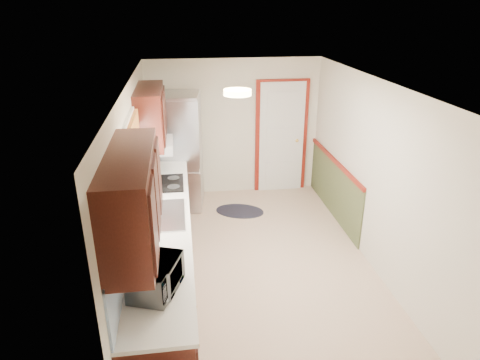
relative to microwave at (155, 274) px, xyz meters
name	(u,v)px	position (x,y,z in m)	size (l,w,h in m)	color
room_shell	(260,183)	(1.20, 1.62, 0.09)	(3.20, 5.20, 2.52)	#C5A78B
kitchen_run	(159,230)	(-0.04, 1.33, -0.30)	(0.63, 4.00, 2.20)	#36110C
back_wall_trim	(292,148)	(2.19, 3.83, -0.22)	(1.12, 2.30, 2.08)	maroon
ceiling_fixture	(237,92)	(0.90, 1.42, 1.25)	(0.30, 0.30, 0.06)	#FFD88C
microwave	(155,274)	(0.00, 0.00, 0.00)	(0.51, 0.28, 0.35)	white
refrigerator	(176,152)	(0.18, 3.67, -0.15)	(0.89, 0.85, 1.92)	#B7B7BC
rug	(240,211)	(1.18, 3.24, -1.11)	(0.81, 0.52, 0.01)	black
cooktop	(164,183)	(0.01, 2.37, -0.16)	(0.52, 0.63, 0.02)	black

